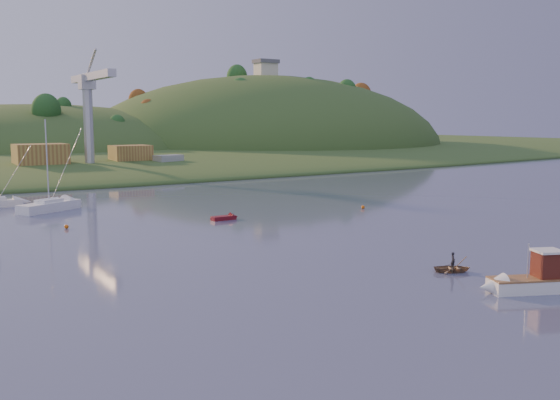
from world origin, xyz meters
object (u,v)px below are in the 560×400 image
sailboat_near (49,205)px  red_tender (228,217)px  canoe (453,268)px  fishing_boat (522,280)px

sailboat_near → red_tender: 26.42m
sailboat_near → canoe: size_ratio=4.21×
fishing_boat → canoe: 7.02m
canoe → red_tender: red_tender is taller
sailboat_near → red_tender: bearing=-78.1°
red_tender → fishing_boat: bearing=-87.2°
sailboat_near → red_tender: (17.46, -19.82, -0.54)m
sailboat_near → red_tender: size_ratio=3.48×
canoe → red_tender: 34.54m
fishing_boat → red_tender: bearing=-63.0°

